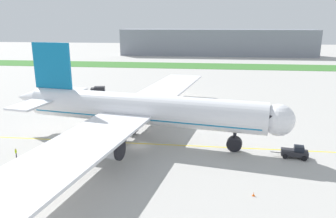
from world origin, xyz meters
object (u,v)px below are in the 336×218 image
(service_truck_baggage_loader, at_px, (98,90))
(airliner_foreground, at_px, (139,109))
(pushback_tug, at_px, (295,152))
(ground_crew_wingwalker_port, at_px, (16,152))
(traffic_cone_starboard_wing, at_px, (254,194))

(service_truck_baggage_loader, bearing_deg, airliner_foreground, -60.98)
(pushback_tug, relative_size, service_truck_baggage_loader, 1.33)
(pushback_tug, height_order, service_truck_baggage_loader, service_truck_baggage_loader)
(airliner_foreground, distance_m, ground_crew_wingwalker_port, 23.62)
(ground_crew_wingwalker_port, bearing_deg, service_truck_baggage_loader, 92.69)
(airliner_foreground, height_order, pushback_tug, airliner_foreground)
(ground_crew_wingwalker_port, xyz_separation_m, service_truck_baggage_loader, (-2.42, 51.70, 0.40))
(pushback_tug, relative_size, ground_crew_wingwalker_port, 3.82)
(service_truck_baggage_loader, bearing_deg, pushback_tug, -41.39)
(airliner_foreground, distance_m, traffic_cone_starboard_wing, 28.74)
(ground_crew_wingwalker_port, distance_m, traffic_cone_starboard_wing, 41.31)
(ground_crew_wingwalker_port, bearing_deg, pushback_tug, 6.82)
(ground_crew_wingwalker_port, bearing_deg, traffic_cone_starboard_wing, -11.72)
(traffic_cone_starboard_wing, distance_m, service_truck_baggage_loader, 73.82)
(airliner_foreground, height_order, ground_crew_wingwalker_port, airliner_foreground)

